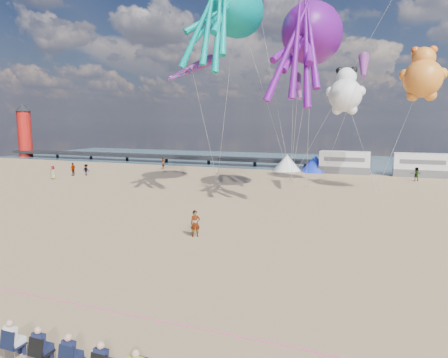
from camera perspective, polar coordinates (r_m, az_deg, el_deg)
ground at (r=20.82m, az=-9.22°, el=-12.01°), size 120.00×120.00×0.00m
water at (r=72.87m, az=12.95°, el=2.49°), size 120.00×120.00×0.00m
pier at (r=71.94m, az=-11.05°, el=3.26°), size 60.00×3.00×0.50m
lighthouse at (r=89.73m, az=-26.58°, el=5.76°), size 2.60×2.60×9.00m
motorhome_0 at (r=57.25m, az=16.85°, el=2.28°), size 6.60×2.50×3.00m
motorhome_1 at (r=57.39m, az=26.34°, el=1.79°), size 6.60×2.50×3.00m
tent_white at (r=58.38m, az=8.98°, el=2.36°), size 4.00×4.00×2.40m
tent_blue at (r=57.70m, az=12.87°, el=2.18°), size 4.00×4.00×2.40m
spectator_row at (r=13.12m, az=-20.86°, el=-22.23°), size 6.10×0.90×1.30m
rope_line at (r=17.02m, az=-18.05°, el=-17.06°), size 34.00×0.03×0.03m
standing_person at (r=25.09m, az=-4.12°, el=-6.37°), size 0.73×0.68×1.68m
beachgoer_0 at (r=53.80m, az=-23.24°, el=0.86°), size 0.66×0.49×1.64m
beachgoer_2 at (r=55.82m, az=-19.09°, el=1.25°), size 0.74×0.59×1.48m
beachgoer_3 at (r=56.16m, az=-20.76°, el=1.32°), size 0.66×1.11×1.70m
beachgoer_4 at (r=53.08m, az=25.78°, el=0.63°), size 1.04×0.89×1.67m
beachgoer_5 at (r=60.46m, az=-8.67°, el=2.23°), size 1.64×1.08×1.70m
sandbag_a at (r=47.15m, az=-0.95°, el=-0.30°), size 0.50×0.35×0.22m
sandbag_b at (r=44.29m, az=11.67°, el=-1.03°), size 0.50×0.35×0.22m
sandbag_c at (r=43.93m, az=20.99°, el=-1.50°), size 0.50×0.35×0.22m
sandbag_d at (r=49.17m, az=13.70°, el=-0.17°), size 0.50×0.35×0.22m
sandbag_e at (r=47.34m, az=9.53°, el=-0.38°), size 0.50×0.35×0.22m
kite_octopus_teal at (r=41.58m, az=1.73°, el=22.98°), size 7.69×11.09×11.66m
kite_octopus_purple at (r=39.01m, az=12.49°, el=19.61°), size 5.42×10.84×11.97m
kite_panda at (r=46.75m, az=16.92°, el=11.38°), size 5.42×5.25×6.19m
kite_teddy_orange at (r=41.79m, az=26.51°, el=12.71°), size 5.02×4.84×5.92m
windsock_left at (r=40.94m, az=-4.63°, el=15.46°), size 2.43×7.67×7.59m
windsock_mid at (r=38.37m, az=19.33°, el=14.96°), size 1.24×5.36×5.32m
windsock_right at (r=39.37m, az=10.55°, el=12.82°), size 2.24×5.21×5.15m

